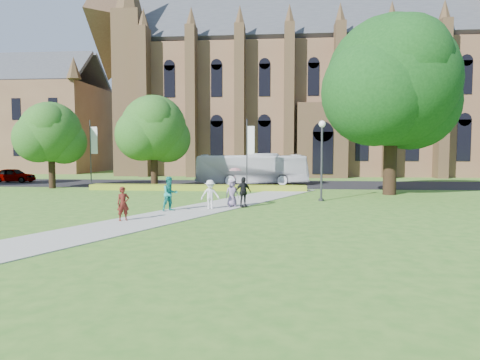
# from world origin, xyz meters

# --- Properties ---
(ground) EXTENTS (160.00, 160.00, 0.00)m
(ground) POSITION_xyz_m (0.00, 0.00, 0.00)
(ground) COLOR #357021
(ground) RESTS_ON ground
(road) EXTENTS (160.00, 10.00, 0.02)m
(road) POSITION_xyz_m (0.00, 20.00, 0.01)
(road) COLOR black
(road) RESTS_ON ground
(footpath) EXTENTS (15.58, 28.54, 0.04)m
(footpath) POSITION_xyz_m (0.00, 1.00, 0.02)
(footpath) COLOR #B2B2A8
(footpath) RESTS_ON ground
(flower_hedge) EXTENTS (18.00, 1.40, 0.45)m
(flower_hedge) POSITION_xyz_m (-2.00, 13.20, 0.23)
(flower_hedge) COLOR gold
(flower_hedge) RESTS_ON ground
(cathedral) EXTENTS (52.60, 18.25, 28.00)m
(cathedral) POSITION_xyz_m (10.00, 39.73, 12.98)
(cathedral) COLOR brown
(cathedral) RESTS_ON ground
(building_west) EXTENTS (22.00, 14.00, 18.30)m
(building_west) POSITION_xyz_m (-34.00, 42.00, 9.21)
(building_west) COLOR brown
(building_west) RESTS_ON ground
(streetlamp) EXTENTS (0.44, 0.44, 5.24)m
(streetlamp) POSITION_xyz_m (7.50, 6.50, 3.30)
(streetlamp) COLOR #38383D
(streetlamp) RESTS_ON ground
(large_tree) EXTENTS (9.60, 9.60, 13.20)m
(large_tree) POSITION_xyz_m (13.00, 11.00, 8.37)
(large_tree) COLOR #332114
(large_tree) RESTS_ON ground
(street_tree_0) EXTENTS (5.20, 5.20, 7.50)m
(street_tree_0) POSITION_xyz_m (-15.00, 14.00, 4.87)
(street_tree_0) COLOR #332114
(street_tree_0) RESTS_ON ground
(street_tree_1) EXTENTS (5.60, 5.60, 8.05)m
(street_tree_1) POSITION_xyz_m (-6.00, 14.50, 5.22)
(street_tree_1) COLOR #332114
(street_tree_1) RESTS_ON ground
(banner_pole_0) EXTENTS (0.70, 0.10, 6.00)m
(banner_pole_0) POSITION_xyz_m (2.11, 15.20, 3.39)
(banner_pole_0) COLOR #38383D
(banner_pole_0) RESTS_ON ground
(banner_pole_1) EXTENTS (0.70, 0.10, 6.00)m
(banner_pole_1) POSITION_xyz_m (-11.89, 15.20, 3.39)
(banner_pole_1) COLOR #38383D
(banner_pole_1) RESTS_ON ground
(tour_coach) EXTENTS (11.02, 3.95, 3.00)m
(tour_coach) POSITION_xyz_m (2.14, 19.27, 1.52)
(tour_coach) COLOR silver
(tour_coach) RESTS_ON road
(car_0) EXTENTS (4.30, 1.84, 1.45)m
(car_0) POSITION_xyz_m (-22.55, 20.20, 0.74)
(car_0) COLOR gray
(car_0) RESTS_ON road
(pedestrian_0) EXTENTS (0.69, 0.65, 1.59)m
(pedestrian_0) POSITION_xyz_m (-2.55, -2.46, 0.83)
(pedestrian_0) COLOR #501912
(pedestrian_0) RESTS_ON footpath
(pedestrian_1) EXTENTS (1.14, 1.12, 1.86)m
(pedestrian_1) POSITION_xyz_m (-1.18, 0.90, 0.97)
(pedestrian_1) COLOR teal
(pedestrian_1) RESTS_ON footpath
(pedestrian_2) EXTENTS (1.18, 0.87, 1.63)m
(pedestrian_2) POSITION_xyz_m (0.88, 1.83, 0.85)
(pedestrian_2) COLOR silver
(pedestrian_2) RESTS_ON footpath
(pedestrian_3) EXTENTS (1.08, 0.91, 1.74)m
(pedestrian_3) POSITION_xyz_m (2.65, 2.88, 0.91)
(pedestrian_3) COLOR black
(pedestrian_3) RESTS_ON footpath
(pedestrian_4) EXTENTS (0.88, 0.71, 1.55)m
(pedestrian_4) POSITION_xyz_m (2.00, 2.95, 0.82)
(pedestrian_4) COLOR slate
(pedestrian_4) RESTS_ON footpath
(parasol) EXTENTS (0.85, 0.85, 0.63)m
(parasol) POSITION_xyz_m (2.18, 3.05, 1.91)
(parasol) COLOR #EEA8AE
(parasol) RESTS_ON pedestrian_4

